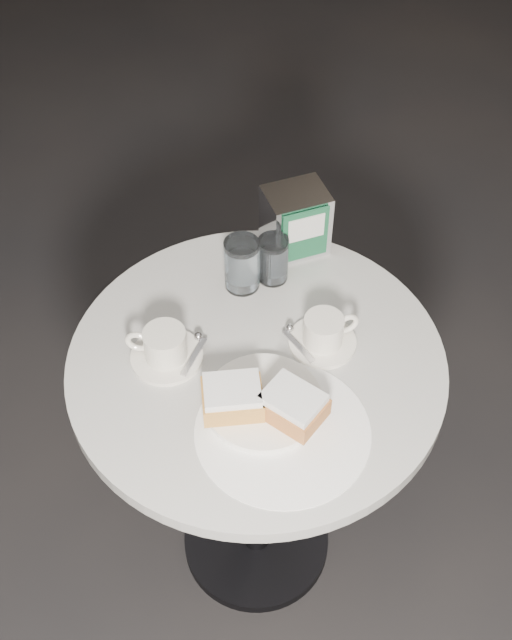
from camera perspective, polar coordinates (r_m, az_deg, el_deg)
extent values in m
plane|color=black|center=(2.11, 0.03, -15.56)|extent=(7.00, 7.00, 0.00)
cylinder|color=black|center=(2.09, 0.03, -15.38)|extent=(0.36, 0.36, 0.03)
cylinder|color=black|center=(1.79, 0.03, -10.42)|extent=(0.07, 0.07, 0.70)
cylinder|color=silver|center=(1.49, 0.04, -3.13)|extent=(0.70, 0.70, 0.03)
cylinder|color=white|center=(1.38, 1.91, -7.88)|extent=(0.37, 0.37, 0.00)
cylinder|color=white|center=(1.41, 0.52, -5.86)|extent=(0.25, 0.25, 0.02)
cube|color=gold|center=(1.38, -1.69, -5.66)|extent=(0.11, 0.09, 0.04)
cube|color=white|center=(1.36, -1.71, -5.00)|extent=(0.10, 0.08, 0.02)
cube|color=#BD733A|center=(1.37, 2.62, -6.24)|extent=(0.13, 0.13, 0.04)
cube|color=white|center=(1.35, 2.66, -5.58)|extent=(0.12, 0.12, 0.02)
cylinder|color=silver|center=(1.48, -6.36, -2.59)|extent=(0.16, 0.16, 0.01)
cylinder|color=silver|center=(1.45, -6.48, -1.72)|extent=(0.09, 0.09, 0.06)
cylinder|color=#8C654C|center=(1.44, -6.56, -1.09)|extent=(0.08, 0.08, 0.00)
torus|color=silver|center=(1.46, -8.39, -1.52)|extent=(0.05, 0.02, 0.05)
cube|color=silver|center=(1.47, -4.43, -2.61)|extent=(0.05, 0.09, 0.00)
sphere|color=#ACACB1|center=(1.49, -4.12, -1.17)|extent=(0.02, 0.02, 0.02)
cylinder|color=white|center=(1.50, 4.74, -1.55)|extent=(0.16, 0.16, 0.01)
cylinder|color=white|center=(1.47, 4.82, -0.73)|extent=(0.09, 0.09, 0.06)
cylinder|color=#976F52|center=(1.46, 4.88, -0.13)|extent=(0.09, 0.09, 0.00)
torus|color=white|center=(1.49, 6.51, -0.26)|extent=(0.05, 0.02, 0.05)
cube|color=silver|center=(1.48, 3.02, -1.86)|extent=(0.06, 0.08, 0.00)
sphere|color=#B1B1B5|center=(1.50, 2.41, -0.58)|extent=(0.02, 0.02, 0.02)
cylinder|color=white|center=(1.56, -1.01, 3.99)|extent=(0.08, 0.08, 0.11)
cylinder|color=white|center=(1.56, -1.01, 3.87)|extent=(0.07, 0.07, 0.10)
cylinder|color=silver|center=(1.58, 1.21, 4.34)|extent=(0.06, 0.06, 0.10)
cylinder|color=silver|center=(1.58, 1.21, 4.24)|extent=(0.06, 0.06, 0.08)
cube|color=white|center=(1.63, 2.81, 7.08)|extent=(0.15, 0.13, 0.14)
cube|color=#195937|center=(1.59, 3.53, 6.05)|extent=(0.09, 0.03, 0.12)
cube|color=white|center=(1.58, 3.60, 6.52)|extent=(0.07, 0.03, 0.06)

